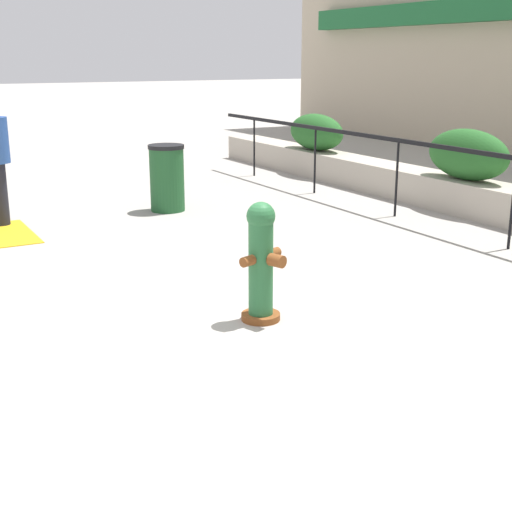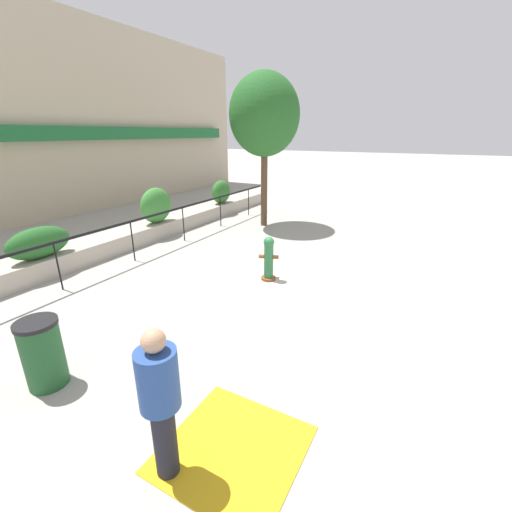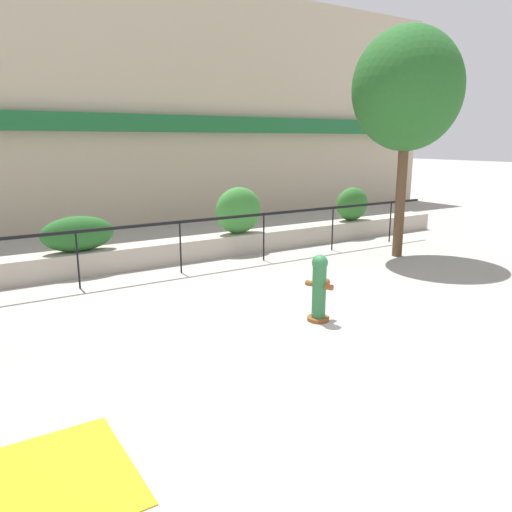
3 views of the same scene
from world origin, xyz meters
The scene contains 11 objects.
ground_plane centered at (0.00, 0.00, 0.00)m, with size 120.00×120.00×0.00m, color #9E9991.
planter_wall_low centered at (0.00, 6.00, 0.25)m, with size 18.00×0.70×0.50m, color #ADA393.
fence_railing_segment centered at (0.00, 4.90, 1.02)m, with size 15.00×0.05×1.15m.
hedge_bush_1 centered at (-1.86, 6.00, 0.88)m, with size 1.53×0.60×0.76m, color #235B23.
hedge_bush_2 centered at (2.11, 6.00, 1.08)m, with size 1.27×0.64×1.17m, color #387F33.
hedge_bush_3 centered at (5.99, 6.00, 0.99)m, with size 1.13×0.59×0.97m, color #2D6B28.
fire_hydrant centered at (0.64, 1.03, 0.55)m, with size 0.48×0.47×1.08m.
street_tree centered at (5.22, 3.53, 3.95)m, with size 2.69×2.42×5.38m.
pedestrian centered at (-4.39, -0.31, 0.99)m, with size 0.43×0.43×1.73m.
tactile_warning_pad centered at (-3.84, -0.77, 0.01)m, with size 1.50×1.50×0.01m, color gold.
trash_bin centered at (-4.17, 2.12, 0.51)m, with size 0.55×0.55×1.01m.
Camera 2 is at (-6.26, -2.38, 3.38)m, focal length 24.00 mm.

